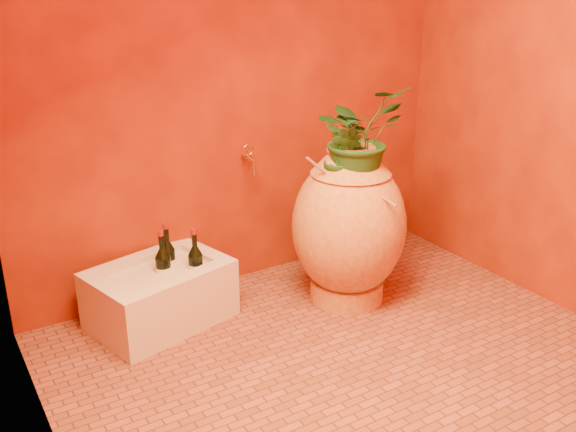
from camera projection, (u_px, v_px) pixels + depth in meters
floor at (346, 359)px, 2.91m from camera, size 2.50×2.50×0.00m
wall_back at (237, 54)px, 3.25m from camera, size 2.50×0.02×2.50m
wall_left at (10, 119)px, 1.85m from camera, size 0.02×2.00×2.50m
wall_right at (566, 59)px, 3.07m from camera, size 0.02×2.00×2.50m
amphora at (349, 225)px, 3.30m from camera, size 0.68×0.68×0.84m
stone_basin at (160, 296)px, 3.17m from camera, size 0.74×0.60×0.30m
wine_bottle_a at (196, 267)px, 3.17m from camera, size 0.08×0.08×0.31m
wine_bottle_b at (168, 261)px, 3.22m from camera, size 0.08×0.08×0.32m
wine_bottle_c at (164, 270)px, 3.13m from camera, size 0.08×0.08×0.32m
wall_tap at (249, 158)px, 3.39m from camera, size 0.07×0.14×0.15m
plant_main at (359, 136)px, 3.11m from camera, size 0.47×0.42×0.49m
plant_side at (342, 158)px, 3.09m from camera, size 0.22×0.23×0.33m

